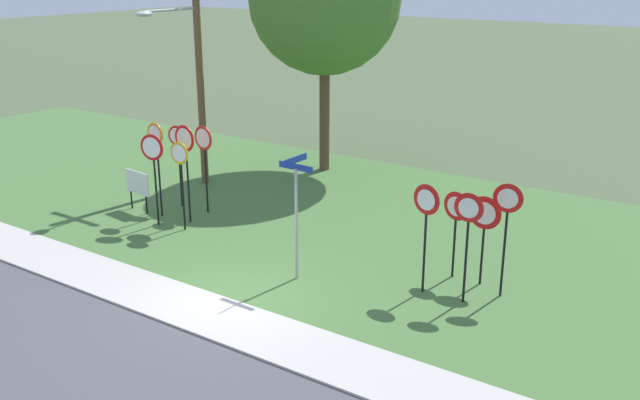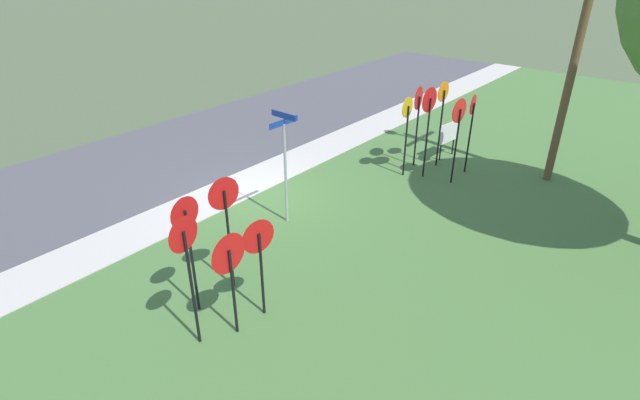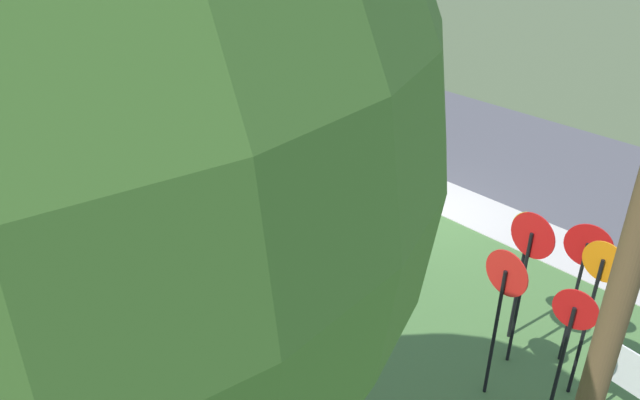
{
  "view_description": "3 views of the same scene",
  "coord_description": "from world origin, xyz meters",
  "px_view_note": "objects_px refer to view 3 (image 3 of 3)",
  "views": [
    {
      "loc": [
        9.88,
        -10.86,
        7.23
      ],
      "look_at": [
        0.19,
        3.3,
        1.51
      ],
      "focal_mm": 40.28,
      "sensor_mm": 36.0,
      "label": 1
    },
    {
      "loc": [
        8.85,
        9.74,
        6.65
      ],
      "look_at": [
        0.66,
        2.97,
        1.1
      ],
      "focal_mm": 27.58,
      "sensor_mm": 36.0,
      "label": 2
    },
    {
      "loc": [
        -7.9,
        10.83,
        7.4
      ],
      "look_at": [
        -0.04,
        3.67,
        1.66
      ],
      "focal_mm": 33.92,
      "sensor_mm": 36.0,
      "label": 3
    }
  ],
  "objects_px": {
    "stop_sign_far_right": "(583,265)",
    "oak_tree_left": "(5,134)",
    "stop_sign_near_left": "(503,294)",
    "parked_sedan_distant": "(316,71)",
    "yield_sign_far_left": "(228,119)",
    "street_name_post": "(364,156)",
    "stop_sign_near_right": "(528,257)",
    "yield_sign_near_right": "(253,128)",
    "yield_sign_near_left": "(209,151)",
    "utility_pole": "(632,280)",
    "stop_sign_center_tall": "(569,335)",
    "stop_sign_far_left": "(596,290)",
    "yield_sign_center": "(194,141)",
    "yield_sign_far_right": "(190,117)",
    "stop_sign_far_center": "(525,251)",
    "notice_board": "(638,380)"
  },
  "relations": [
    {
      "from": "stop_sign_center_tall",
      "to": "utility_pole",
      "type": "bearing_deg",
      "value": 109.15
    },
    {
      "from": "yield_sign_far_left",
      "to": "yield_sign_far_right",
      "type": "relative_size",
      "value": 0.96
    },
    {
      "from": "stop_sign_far_right",
      "to": "oak_tree_left",
      "type": "bearing_deg",
      "value": 73.8
    },
    {
      "from": "oak_tree_left",
      "to": "notice_board",
      "type": "bearing_deg",
      "value": -106.36
    },
    {
      "from": "stop_sign_far_center",
      "to": "stop_sign_far_right",
      "type": "height_order",
      "value": "stop_sign_far_right"
    },
    {
      "from": "yield_sign_far_left",
      "to": "utility_pole",
      "type": "bearing_deg",
      "value": 159.09
    },
    {
      "from": "stop_sign_far_right",
      "to": "yield_sign_near_right",
      "type": "relative_size",
      "value": 1.03
    },
    {
      "from": "stop_sign_far_left",
      "to": "oak_tree_left",
      "type": "relative_size",
      "value": 0.33
    },
    {
      "from": "street_name_post",
      "to": "stop_sign_far_left",
      "type": "bearing_deg",
      "value": 169.3
    },
    {
      "from": "notice_board",
      "to": "parked_sedan_distant",
      "type": "bearing_deg",
      "value": -19.23
    },
    {
      "from": "yield_sign_near_left",
      "to": "stop_sign_near_left",
      "type": "bearing_deg",
      "value": -169.51
    },
    {
      "from": "stop_sign_center_tall",
      "to": "street_name_post",
      "type": "xyz_separation_m",
      "value": [
        6.05,
        -2.25,
        -0.02
      ]
    },
    {
      "from": "yield_sign_center",
      "to": "oak_tree_left",
      "type": "relative_size",
      "value": 0.25
    },
    {
      "from": "stop_sign_far_left",
      "to": "stop_sign_far_right",
      "type": "xyz_separation_m",
      "value": [
        0.47,
        -0.59,
        -0.06
      ]
    },
    {
      "from": "stop_sign_near_right",
      "to": "yield_sign_near_left",
      "type": "relative_size",
      "value": 1.34
    },
    {
      "from": "parked_sedan_distant",
      "to": "utility_pole",
      "type": "bearing_deg",
      "value": 144.33
    },
    {
      "from": "yield_sign_near_left",
      "to": "yield_sign_near_right",
      "type": "xyz_separation_m",
      "value": [
        -0.21,
        -1.16,
        0.34
      ]
    },
    {
      "from": "stop_sign_center_tall",
      "to": "parked_sedan_distant",
      "type": "xyz_separation_m",
      "value": [
        14.79,
        -8.68,
        -1.21
      ]
    },
    {
      "from": "stop_sign_center_tall",
      "to": "yield_sign_far_right",
      "type": "distance_m",
      "value": 10.43
    },
    {
      "from": "stop_sign_near_left",
      "to": "parked_sedan_distant",
      "type": "height_order",
      "value": "stop_sign_near_left"
    },
    {
      "from": "yield_sign_near_left",
      "to": "street_name_post",
      "type": "distance_m",
      "value": 3.72
    },
    {
      "from": "stop_sign_center_tall",
      "to": "yield_sign_center",
      "type": "height_order",
      "value": "stop_sign_center_tall"
    },
    {
      "from": "stop_sign_far_right",
      "to": "oak_tree_left",
      "type": "height_order",
      "value": "oak_tree_left"
    },
    {
      "from": "stop_sign_far_left",
      "to": "yield_sign_far_left",
      "type": "height_order",
      "value": "stop_sign_far_left"
    },
    {
      "from": "yield_sign_far_right",
      "to": "parked_sedan_distant",
      "type": "distance_m",
      "value": 9.41
    },
    {
      "from": "yield_sign_near_right",
      "to": "yield_sign_near_left",
      "type": "bearing_deg",
      "value": 89.42
    },
    {
      "from": "stop_sign_near_right",
      "to": "stop_sign_far_right",
      "type": "height_order",
      "value": "stop_sign_near_right"
    },
    {
      "from": "stop_sign_far_right",
      "to": "yield_sign_far_left",
      "type": "bearing_deg",
      "value": -8.72
    },
    {
      "from": "stop_sign_center_tall",
      "to": "oak_tree_left",
      "type": "relative_size",
      "value": 0.3
    },
    {
      "from": "yield_sign_far_right",
      "to": "stop_sign_far_left",
      "type": "bearing_deg",
      "value": 174.03
    },
    {
      "from": "stop_sign_near_right",
      "to": "notice_board",
      "type": "relative_size",
      "value": 2.3
    },
    {
      "from": "stop_sign_near_left",
      "to": "yield_sign_center",
      "type": "relative_size",
      "value": 1.23
    },
    {
      "from": "notice_board",
      "to": "stop_sign_center_tall",
      "type": "bearing_deg",
      "value": 60.76
    },
    {
      "from": "utility_pole",
      "to": "yield_sign_near_left",
      "type": "bearing_deg",
      "value": -12.12
    },
    {
      "from": "utility_pole",
      "to": "stop_sign_far_right",
      "type": "bearing_deg",
      "value": -64.57
    },
    {
      "from": "yield_sign_near_left",
      "to": "parked_sedan_distant",
      "type": "relative_size",
      "value": 0.51
    },
    {
      "from": "stop_sign_far_center",
      "to": "street_name_post",
      "type": "xyz_separation_m",
      "value": [
        4.54,
        -0.84,
        -0.03
      ]
    },
    {
      "from": "stop_sign_near_right",
      "to": "yield_sign_near_right",
      "type": "relative_size",
      "value": 1.11
    },
    {
      "from": "stop_sign_near_right",
      "to": "yield_sign_far_left",
      "type": "bearing_deg",
      "value": 1.71
    },
    {
      "from": "yield_sign_far_left",
      "to": "utility_pole",
      "type": "height_order",
      "value": "utility_pole"
    },
    {
      "from": "stop_sign_far_right",
      "to": "stop_sign_center_tall",
      "type": "xyz_separation_m",
      "value": [
        -0.6,
        1.56,
        -0.13
      ]
    },
    {
      "from": "stop_sign_near_right",
      "to": "yield_sign_near_left",
      "type": "distance_m",
      "value": 7.94
    },
    {
      "from": "yield_sign_near_left",
      "to": "stop_sign_near_right",
      "type": "bearing_deg",
      "value": -162.96
    },
    {
      "from": "stop_sign_far_left",
      "to": "stop_sign_center_tall",
      "type": "relative_size",
      "value": 1.11
    },
    {
      "from": "yield_sign_far_left",
      "to": "street_name_post",
      "type": "relative_size",
      "value": 0.85
    },
    {
      "from": "stop_sign_far_center",
      "to": "stop_sign_center_tall",
      "type": "xyz_separation_m",
      "value": [
        -1.51,
        1.42,
        -0.01
      ]
    },
    {
      "from": "stop_sign_near_right",
      "to": "stop_sign_far_center",
      "type": "relative_size",
      "value": 1.13
    },
    {
      "from": "street_name_post",
      "to": "stop_sign_near_left",
      "type": "bearing_deg",
      "value": 157.06
    },
    {
      "from": "stop_sign_far_center",
      "to": "yield_sign_far_right",
      "type": "xyz_separation_m",
      "value": [
        8.9,
        0.96,
        0.16
      ]
    },
    {
      "from": "stop_sign_far_left",
      "to": "stop_sign_far_center",
      "type": "relative_size",
      "value": 1.11
    }
  ]
}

